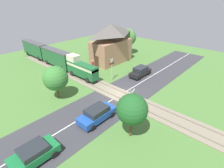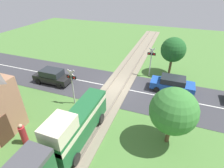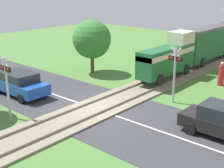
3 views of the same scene
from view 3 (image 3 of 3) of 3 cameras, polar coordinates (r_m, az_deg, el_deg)
ground_plane at (r=17.85m, az=-2.84°, el=-4.67°), size 60.00×60.00×0.00m
road_surface at (r=17.85m, az=-2.84°, el=-4.64°), size 48.00×6.40×0.02m
track_bed at (r=17.82m, az=-2.84°, el=-4.47°), size 2.80×48.00×0.24m
train at (r=29.97m, az=18.03°, el=7.48°), size 1.58×21.47×3.18m
car_near_crossing at (r=20.71m, az=-16.54°, el=0.13°), size 4.21×1.89×1.51m
crossing_signal_west_approach at (r=16.93m, az=-18.74°, el=0.92°), size 0.90×0.18×3.42m
crossing_signal_east_approach at (r=18.57m, az=11.42°, el=2.97°), size 0.90×0.18×3.42m
pedestrian_by_station at (r=23.09m, az=19.35°, el=1.61°), size 0.42×0.42×1.70m
tree_roadside_hedge at (r=24.62m, az=-3.71°, el=8.16°), size 3.02×3.02×4.22m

